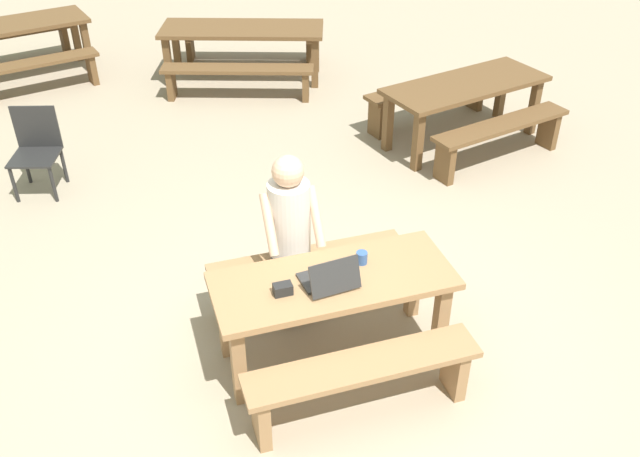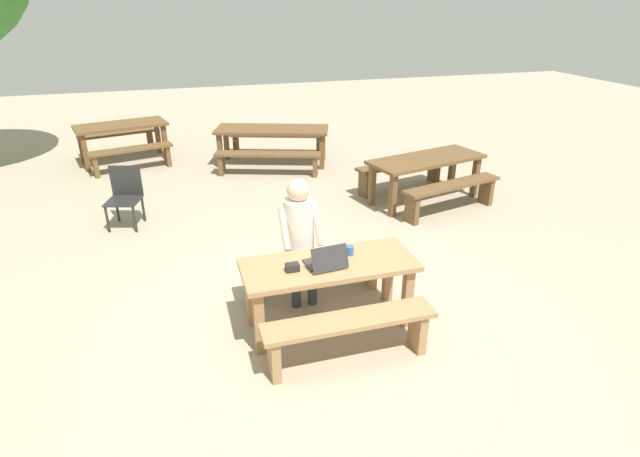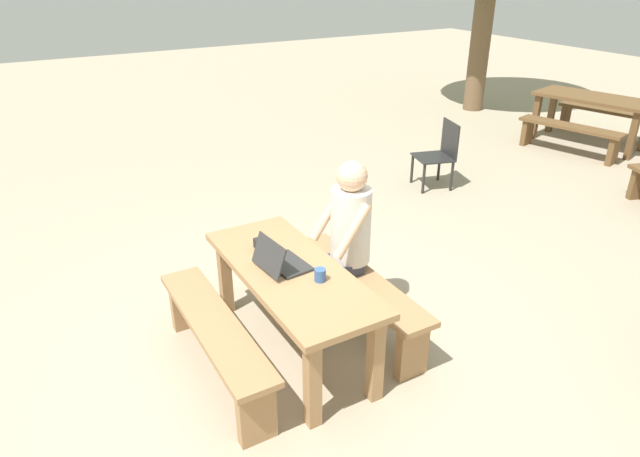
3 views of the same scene
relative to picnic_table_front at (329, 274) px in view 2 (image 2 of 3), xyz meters
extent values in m
plane|color=tan|center=(0.00, 0.00, -0.58)|extent=(30.00, 30.00, 0.00)
cube|color=#9E754C|center=(0.00, 0.00, 0.10)|extent=(1.67, 0.67, 0.05)
cube|color=#9E754C|center=(-0.73, -0.24, -0.26)|extent=(0.09, 0.09, 0.66)
cube|color=#9E754C|center=(0.73, -0.24, -0.26)|extent=(0.09, 0.09, 0.66)
cube|color=#9E754C|center=(-0.73, 0.24, -0.26)|extent=(0.09, 0.09, 0.66)
cube|color=#9E754C|center=(0.73, 0.24, -0.26)|extent=(0.09, 0.09, 0.66)
cube|color=#9E754C|center=(0.00, -0.59, -0.14)|extent=(1.56, 0.30, 0.05)
cube|color=#9E754C|center=(-0.68, -0.59, -0.37)|extent=(0.08, 0.24, 0.42)
cube|color=#9E754C|center=(0.68, -0.59, -0.37)|extent=(0.08, 0.24, 0.42)
cube|color=#9E754C|center=(0.00, 0.59, -0.14)|extent=(1.56, 0.30, 0.05)
cube|color=#9E754C|center=(-0.68, 0.59, -0.37)|extent=(0.08, 0.24, 0.42)
cube|color=#9E754C|center=(0.68, 0.59, -0.37)|extent=(0.08, 0.24, 0.42)
cube|color=#2D2D2D|center=(-0.05, 0.01, 0.13)|extent=(0.37, 0.26, 0.02)
cube|color=#2D2D2D|center=(-0.04, -0.15, 0.25)|extent=(0.36, 0.12, 0.22)
cube|color=black|center=(-0.04, -0.14, 0.25)|extent=(0.33, 0.10, 0.20)
cube|color=black|center=(-0.37, -0.05, 0.16)|extent=(0.13, 0.08, 0.08)
cylinder|color=#335693|center=(0.24, 0.10, 0.17)|extent=(0.08, 0.08, 0.09)
cylinder|color=#333847|center=(-0.23, 0.41, -0.35)|extent=(0.10, 0.10, 0.46)
cylinder|color=#333847|center=(-0.05, 0.41, -0.35)|extent=(0.10, 0.10, 0.46)
cube|color=#333847|center=(-0.14, 0.50, -0.08)|extent=(0.28, 0.28, 0.12)
cylinder|color=silver|center=(-0.14, 0.59, 0.26)|extent=(0.31, 0.31, 0.59)
cylinder|color=#DBAD89|center=(-0.32, 0.49, 0.31)|extent=(0.07, 0.32, 0.41)
cylinder|color=#DBAD89|center=(0.03, 0.49, 0.31)|extent=(0.07, 0.32, 0.41)
sphere|color=#DBAD89|center=(-0.14, 0.59, 0.66)|extent=(0.23, 0.23, 0.23)
cube|color=#262626|center=(-2.06, 3.08, -0.19)|extent=(0.55, 0.55, 0.02)
cube|color=#262626|center=(-2.00, 3.28, 0.04)|extent=(0.43, 0.14, 0.44)
cylinder|color=#262626|center=(-2.29, 2.95, -0.39)|extent=(0.04, 0.04, 0.39)
cylinder|color=#262626|center=(-1.93, 2.84, -0.39)|extent=(0.04, 0.04, 0.39)
cylinder|color=#262626|center=(-2.19, 3.31, -0.39)|extent=(0.04, 0.04, 0.39)
cylinder|color=#262626|center=(-1.82, 3.21, -0.39)|extent=(0.04, 0.04, 0.39)
cube|color=brown|center=(0.55, 5.39, 0.10)|extent=(2.27, 1.42, 0.05)
cube|color=brown|center=(-0.46, 5.44, -0.25)|extent=(0.11, 0.11, 0.66)
cube|color=brown|center=(1.37, 4.81, -0.25)|extent=(0.11, 0.11, 0.66)
cube|color=brown|center=(-0.27, 5.98, -0.25)|extent=(0.11, 0.11, 0.66)
cube|color=brown|center=(1.56, 5.35, -0.25)|extent=(0.11, 0.11, 0.66)
cube|color=brown|center=(0.33, 4.74, -0.18)|extent=(1.92, 0.91, 0.05)
cube|color=brown|center=(-0.49, 5.02, -0.39)|extent=(0.15, 0.25, 0.38)
cube|color=brown|center=(1.14, 4.46, -0.39)|extent=(0.15, 0.25, 0.38)
cube|color=brown|center=(0.77, 6.05, -0.18)|extent=(1.92, 0.91, 0.05)
cube|color=brown|center=(-0.04, 6.32, -0.39)|extent=(0.15, 0.25, 0.38)
cube|color=brown|center=(1.59, 5.77, -0.39)|extent=(0.15, 0.25, 0.38)
cube|color=brown|center=(2.48, 2.80, 0.10)|extent=(2.00, 1.15, 0.05)
cube|color=brown|center=(1.73, 2.34, -0.25)|extent=(0.11, 0.11, 0.66)
cube|color=brown|center=(3.36, 2.74, -0.25)|extent=(0.11, 0.11, 0.66)
cube|color=brown|center=(1.61, 2.86, -0.25)|extent=(0.11, 0.11, 0.66)
cube|color=brown|center=(3.24, 3.25, -0.25)|extent=(0.11, 0.11, 0.66)
cube|color=brown|center=(2.62, 2.21, -0.13)|extent=(1.71, 0.69, 0.05)
cube|color=brown|center=(1.90, 2.04, -0.37)|extent=(0.13, 0.25, 0.43)
cube|color=brown|center=(3.35, 2.38, -0.37)|extent=(0.13, 0.25, 0.43)
cube|color=brown|center=(2.34, 3.39, -0.13)|extent=(1.71, 0.69, 0.05)
cube|color=brown|center=(1.62, 3.21, -0.37)|extent=(0.13, 0.25, 0.43)
cube|color=brown|center=(3.07, 3.56, -0.37)|extent=(0.13, 0.25, 0.43)
cube|color=brown|center=(-2.23, 6.36, 0.15)|extent=(1.81, 1.15, 0.05)
cube|color=brown|center=(-2.88, 5.91, -0.23)|extent=(0.11, 0.11, 0.71)
cube|color=brown|center=(-1.45, 6.27, -0.23)|extent=(0.11, 0.11, 0.71)
cube|color=brown|center=(-3.01, 6.45, -0.23)|extent=(0.11, 0.11, 0.71)
cube|color=brown|center=(-1.59, 6.81, -0.23)|extent=(0.11, 0.11, 0.71)
cube|color=brown|center=(-2.07, 5.70, -0.16)|extent=(1.53, 0.66, 0.05)
cube|color=brown|center=(-2.70, 5.54, -0.38)|extent=(0.14, 0.25, 0.40)
cube|color=brown|center=(-1.43, 5.86, -0.38)|extent=(0.14, 0.25, 0.40)
cube|color=brown|center=(-2.40, 7.02, -0.16)|extent=(1.53, 0.66, 0.05)
cube|color=brown|center=(-3.03, 6.86, -0.38)|extent=(0.14, 0.25, 0.40)
cube|color=brown|center=(-1.76, 7.18, -0.38)|extent=(0.14, 0.25, 0.40)
camera|label=1|loc=(-1.22, -3.50, 3.06)|focal=38.78mm
camera|label=2|loc=(-1.28, -4.02, 2.44)|focal=28.32mm
camera|label=3|loc=(3.08, -1.53, 2.13)|focal=31.46mm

